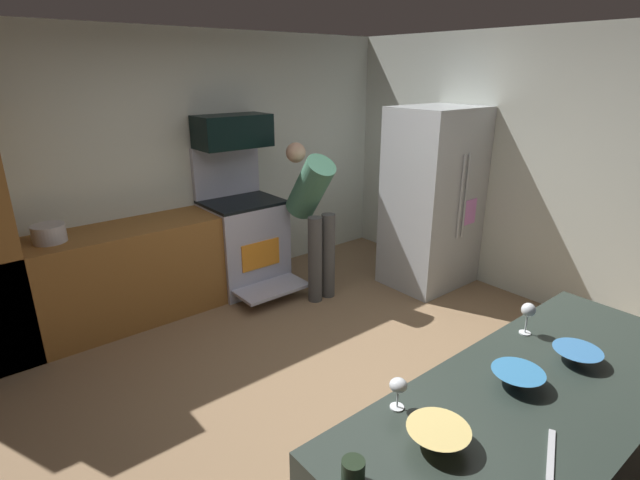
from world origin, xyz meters
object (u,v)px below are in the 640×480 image
at_px(oven_range, 244,241).
at_px(mixing_bowl_prep, 438,437).
at_px(mixing_bowl_large, 517,378).
at_px(refrigerator, 433,199).
at_px(mug_coffee, 353,472).
at_px(person_cook, 313,210).
at_px(microwave, 233,131).
at_px(stock_pot, 49,233).
at_px(wine_glass_far, 398,387).
at_px(wine_glass_mid, 528,311).
at_px(mixing_bowl_small, 577,356).

distance_m(oven_range, mixing_bowl_prep, 3.60).
relative_size(oven_range, mixing_bowl_large, 6.46).
relative_size(refrigerator, mug_coffee, 20.91).
bearing_deg(person_cook, microwave, 120.86).
xyz_separation_m(microwave, person_cook, (0.44, -0.73, -0.73)).
relative_size(refrigerator, stock_pot, 7.31).
bearing_deg(mug_coffee, refrigerator, 34.25).
bearing_deg(wine_glass_far, person_cook, 58.28).
bearing_deg(microwave, mixing_bowl_large, -99.60).
height_order(person_cook, wine_glass_mid, person_cook).
xyz_separation_m(refrigerator, wine_glass_mid, (-1.75, -2.00, 0.09)).
height_order(microwave, stock_pot, microwave).
relative_size(person_cook, mixing_bowl_prep, 6.46).
relative_size(microwave, wine_glass_far, 5.27).
distance_m(mixing_bowl_small, mug_coffee, 1.33).
relative_size(person_cook, stock_pot, 6.00).
bearing_deg(wine_glass_mid, refrigerator, 48.70).
relative_size(microwave, mixing_bowl_large, 3.22).
distance_m(refrigerator, mixing_bowl_prep, 3.54).
bearing_deg(mixing_bowl_prep, mixing_bowl_small, -4.84).
xyz_separation_m(oven_range, stock_pot, (-1.78, 0.02, 0.47)).
xyz_separation_m(oven_range, wine_glass_mid, (-0.14, -3.18, 0.53)).
bearing_deg(person_cook, wine_glass_mid, -102.82).
relative_size(mixing_bowl_small, mug_coffee, 2.49).
bearing_deg(microwave, wine_glass_mid, -92.45).
bearing_deg(mug_coffee, oven_range, 65.39).
xyz_separation_m(person_cook, mug_coffee, (-1.95, -2.67, 0.03)).
bearing_deg(refrigerator, mixing_bowl_prep, -141.46).
xyz_separation_m(mixing_bowl_large, stock_pot, (-1.19, 3.40, 0.04)).
distance_m(mixing_bowl_large, stock_pot, 3.60).
height_order(refrigerator, mixing_bowl_small, refrigerator).
height_order(microwave, mug_coffee, microwave).
relative_size(refrigerator, wine_glass_far, 13.40).
relative_size(wine_glass_far, stock_pot, 0.55).
height_order(refrigerator, mixing_bowl_prep, refrigerator).
relative_size(refrigerator, mixing_bowl_prep, 7.87).
bearing_deg(mixing_bowl_prep, mug_coffee, 168.42).
xyz_separation_m(person_cook, mixing_bowl_large, (-1.03, -2.74, 0.02)).
bearing_deg(wine_glass_mid, mixing_bowl_prep, -168.38).
height_order(refrigerator, wine_glass_mid, refrigerator).
distance_m(oven_range, person_cook, 0.87).
distance_m(oven_range, microwave, 1.14).
bearing_deg(mixing_bowl_large, mixing_bowl_small, -12.20).
height_order(wine_glass_mid, stock_pot, wine_glass_mid).
bearing_deg(oven_range, mixing_bowl_large, -99.87).
distance_m(microwave, mixing_bowl_small, 3.64).
xyz_separation_m(oven_range, mug_coffee, (-1.52, -3.31, 0.44)).
bearing_deg(oven_range, stock_pot, 179.52).
bearing_deg(mixing_bowl_prep, wine_glass_mid, 11.62).
bearing_deg(mixing_bowl_large, mixing_bowl_prep, -179.66).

